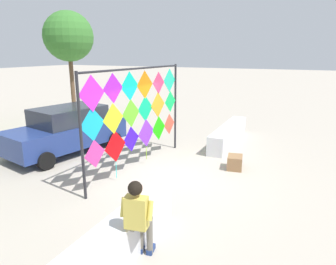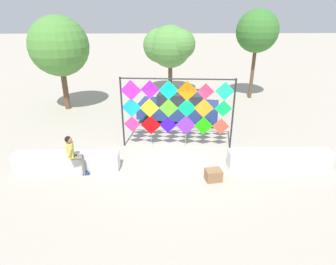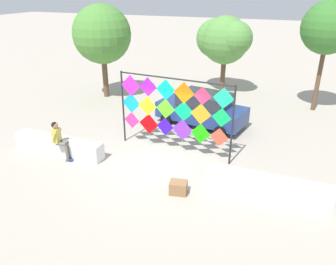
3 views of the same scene
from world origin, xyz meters
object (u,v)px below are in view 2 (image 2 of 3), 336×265
parked_car (179,106)px  tree_far_right (256,32)px  cardboard_box_large (213,175)px  tree_broadleaf (58,46)px  tree_palm_like (169,46)px  kite_display_rack (176,106)px  seated_vendor (74,152)px

parked_car → tree_far_right: (4.87, 4.09, 3.36)m
cardboard_box_large → tree_broadleaf: bearing=133.3°
parked_car → cardboard_box_large: parked_car is taller
parked_car → tree_palm_like: tree_palm_like is taller
kite_display_rack → parked_car: kite_display_rack is taller
tree_far_right → tree_broadleaf: (-11.39, -1.93, -0.57)m
cardboard_box_large → tree_far_right: tree_far_right is taller
cardboard_box_large → tree_broadleaf: tree_broadleaf is taller
parked_car → tree_broadleaf: tree_broadleaf is taller
seated_vendor → tree_palm_like: size_ratio=0.34×
cardboard_box_large → tree_broadleaf: 11.28m
tree_far_right → seated_vendor: bearing=-133.6°
kite_display_rack → parked_car: (0.32, 3.04, -1.03)m
seated_vendor → parked_car: bearing=52.6°
seated_vendor → parked_car: (3.98, 5.21, -0.10)m
seated_vendor → parked_car: 6.55m
tree_palm_like → tree_broadleaf: (-6.12, -3.49, 0.45)m
cardboard_box_large → tree_palm_like: 11.77m
kite_display_rack → seated_vendor: 4.35m
cardboard_box_large → parked_car: bearing=98.6°
kite_display_rack → seated_vendor: size_ratio=3.02×
tree_broadleaf → tree_palm_like: bearing=29.7°
tree_palm_like → tree_broadleaf: size_ratio=0.87×
tree_palm_like → tree_broadleaf: bearing=-150.3°
tree_far_right → tree_palm_like: bearing=163.5°
parked_car → tree_broadleaf: bearing=161.6°
kite_display_rack → tree_palm_like: 8.79m
kite_display_rack → tree_far_right: (5.19, 7.13, 2.33)m
tree_far_right → tree_palm_like: tree_far_right is taller
seated_vendor → cardboard_box_large: size_ratio=2.80×
cardboard_box_large → tree_far_right: 11.27m
cardboard_box_large → seated_vendor: bearing=174.5°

